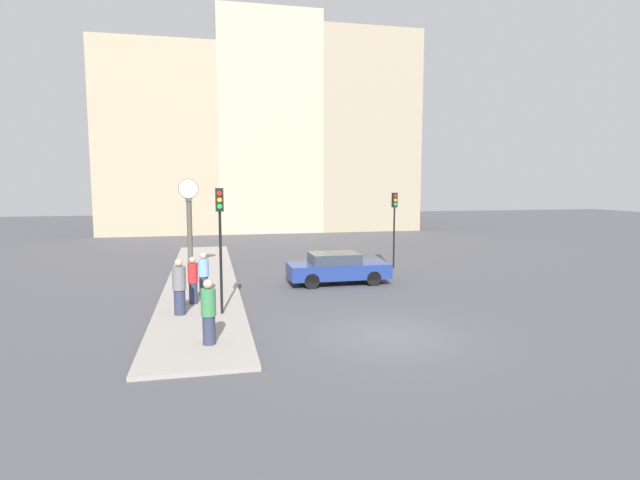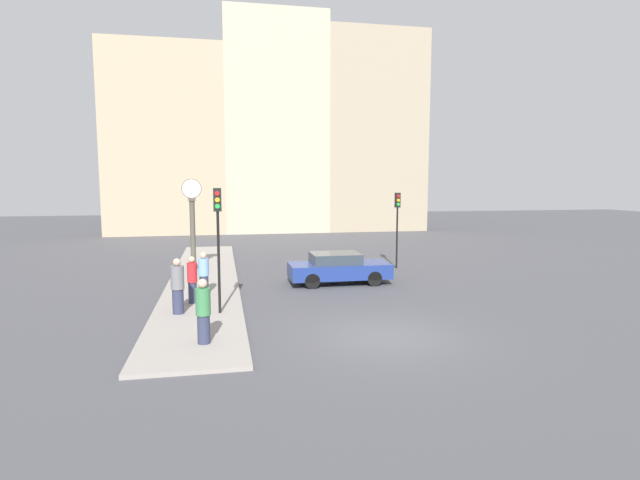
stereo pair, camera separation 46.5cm
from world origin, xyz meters
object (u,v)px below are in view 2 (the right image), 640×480
(pedestrian_green_hoodie, at_px, (203,311))
(pedestrian_grey_jacket, at_px, (178,286))
(pedestrian_blue_stripe, at_px, (204,273))
(sedan_car, at_px, (338,268))
(traffic_light_far, at_px, (397,215))
(pedestrian_red_top, at_px, (192,280))
(street_clock, at_px, (192,222))
(traffic_light_near, at_px, (218,225))

(pedestrian_green_hoodie, xyz_separation_m, pedestrian_grey_jacket, (-0.94, 3.34, 0.03))
(pedestrian_blue_stripe, bearing_deg, sedan_car, 14.65)
(traffic_light_far, height_order, pedestrian_red_top, traffic_light_far)
(street_clock, bearing_deg, pedestrian_blue_stripe, -83.19)
(sedan_car, relative_size, pedestrian_green_hoodie, 2.48)
(sedan_car, xyz_separation_m, traffic_light_far, (3.93, 3.34, 2.11))
(traffic_light_near, height_order, pedestrian_blue_stripe, traffic_light_near)
(street_clock, bearing_deg, traffic_light_near, -81.66)
(sedan_car, bearing_deg, pedestrian_green_hoodie, -125.76)
(traffic_light_far, relative_size, pedestrian_grey_jacket, 2.12)
(sedan_car, xyz_separation_m, pedestrian_red_top, (-6.11, -2.93, 0.26))
(traffic_light_far, height_order, pedestrian_green_hoodie, traffic_light_far)
(traffic_light_far, xyz_separation_m, pedestrian_red_top, (-10.04, -6.27, -1.85))
(traffic_light_near, height_order, pedestrian_red_top, traffic_light_near)
(pedestrian_red_top, bearing_deg, street_clock, 92.63)
(pedestrian_grey_jacket, bearing_deg, pedestrian_red_top, 74.90)
(pedestrian_grey_jacket, bearing_deg, pedestrian_green_hoodie, -74.35)
(pedestrian_blue_stripe, bearing_deg, traffic_light_far, 26.58)
(traffic_light_far, height_order, pedestrian_grey_jacket, traffic_light_far)
(traffic_light_far, relative_size, pedestrian_green_hoodie, 2.22)
(street_clock, bearing_deg, traffic_light_far, -5.13)
(sedan_car, relative_size, traffic_light_far, 1.12)
(sedan_car, bearing_deg, traffic_light_near, -138.45)
(sedan_car, height_order, pedestrian_green_hoodie, pedestrian_green_hoodie)
(pedestrian_green_hoodie, bearing_deg, pedestrian_grey_jacket, 105.65)
(sedan_car, xyz_separation_m, pedestrian_grey_jacket, (-6.50, -4.38, 0.33))
(traffic_light_far, relative_size, street_clock, 0.87)
(traffic_light_near, bearing_deg, pedestrian_red_top, 120.63)
(sedan_car, bearing_deg, pedestrian_red_top, -154.36)
(pedestrian_grey_jacket, bearing_deg, street_clock, 89.60)
(traffic_light_near, bearing_deg, pedestrian_grey_jacket, 172.56)
(traffic_light_near, height_order, traffic_light_far, traffic_light_near)
(sedan_car, relative_size, traffic_light_near, 1.06)
(traffic_light_far, bearing_deg, pedestrian_grey_jacket, -143.49)
(sedan_car, distance_m, street_clock, 7.93)
(traffic_light_near, relative_size, traffic_light_far, 1.06)
(street_clock, relative_size, pedestrian_blue_stripe, 2.74)
(traffic_light_near, xyz_separation_m, pedestrian_red_top, (-0.96, 1.63, -2.11))
(traffic_light_near, distance_m, traffic_light_far, 12.03)
(street_clock, bearing_deg, sedan_car, -33.55)
(street_clock, bearing_deg, pedestrian_red_top, -87.37)
(traffic_light_near, relative_size, pedestrian_red_top, 2.45)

